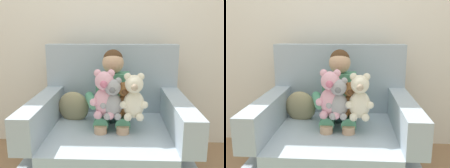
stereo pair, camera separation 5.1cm
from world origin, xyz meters
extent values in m
cube|color=silver|center=(0.00, 0.70, 1.30)|extent=(6.00, 0.10, 2.60)
cube|color=#9EADBC|center=(0.00, 0.00, 0.15)|extent=(1.14, 0.98, 0.30)
cube|color=#A6B6C6|center=(0.00, -0.07, 0.36)|extent=(0.86, 0.84, 0.12)
cube|color=#9EADBC|center=(0.00, 0.42, 0.72)|extent=(1.14, 0.14, 0.60)
cube|color=#9EADBC|center=(-0.50, -0.07, 0.54)|extent=(0.14, 0.84, 0.24)
cube|color=#9EADBC|center=(0.50, -0.07, 0.54)|extent=(0.14, 0.84, 0.24)
cube|color=#4C9370|center=(0.02, 0.15, 0.64)|extent=(0.26, 0.16, 0.34)
sphere|color=tan|center=(0.02, 0.15, 0.89)|extent=(0.17, 0.17, 0.17)
sphere|color=#472D19|center=(0.02, 0.16, 0.92)|extent=(0.16, 0.16, 0.16)
cylinder|color=#4C9370|center=(-0.06, 0.02, 0.47)|extent=(0.11, 0.26, 0.11)
cylinder|color=tan|center=(-0.06, -0.11, 0.32)|extent=(0.09, 0.09, 0.30)
cylinder|color=#4C9370|center=(0.10, 0.02, 0.47)|extent=(0.11, 0.26, 0.11)
cylinder|color=tan|center=(0.10, -0.11, 0.32)|extent=(0.09, 0.09, 0.30)
cylinder|color=#4C9370|center=(-0.14, 0.03, 0.62)|extent=(0.13, 0.27, 0.07)
cylinder|color=#4C9370|center=(0.18, 0.03, 0.62)|extent=(0.13, 0.27, 0.07)
ellipsoid|color=silver|center=(0.17, -0.09, 0.63)|extent=(0.15, 0.13, 0.20)
sphere|color=silver|center=(0.17, -0.10, 0.78)|extent=(0.13, 0.13, 0.13)
sphere|color=tan|center=(0.17, -0.16, 0.77)|extent=(0.05, 0.05, 0.05)
sphere|color=silver|center=(0.13, -0.09, 0.83)|extent=(0.05, 0.05, 0.05)
sphere|color=silver|center=(0.10, -0.12, 0.64)|extent=(0.05, 0.05, 0.05)
sphere|color=silver|center=(0.13, -0.14, 0.55)|extent=(0.06, 0.06, 0.06)
sphere|color=silver|center=(0.22, -0.09, 0.83)|extent=(0.05, 0.05, 0.05)
sphere|color=silver|center=(0.25, -0.12, 0.64)|extent=(0.05, 0.05, 0.05)
sphere|color=silver|center=(0.22, -0.14, 0.55)|extent=(0.06, 0.06, 0.06)
ellipsoid|color=brown|center=(0.11, -0.04, 0.61)|extent=(0.12, 0.10, 0.16)
sphere|color=brown|center=(0.11, -0.05, 0.73)|extent=(0.10, 0.10, 0.10)
sphere|color=#4C2D19|center=(0.11, -0.09, 0.72)|extent=(0.04, 0.04, 0.04)
sphere|color=brown|center=(0.07, -0.04, 0.77)|extent=(0.04, 0.04, 0.04)
sphere|color=brown|center=(0.05, -0.07, 0.62)|extent=(0.04, 0.04, 0.04)
sphere|color=brown|center=(0.07, -0.08, 0.55)|extent=(0.05, 0.05, 0.05)
sphere|color=brown|center=(0.14, -0.04, 0.77)|extent=(0.04, 0.04, 0.04)
sphere|color=brown|center=(0.17, -0.07, 0.62)|extent=(0.04, 0.04, 0.04)
sphere|color=brown|center=(0.14, -0.08, 0.55)|extent=(0.05, 0.05, 0.05)
ellipsoid|color=#9E9EA3|center=(0.02, -0.08, 0.62)|extent=(0.14, 0.12, 0.18)
sphere|color=#9E9EA3|center=(0.02, -0.09, 0.75)|extent=(0.12, 0.12, 0.12)
sphere|color=slate|center=(0.02, -0.14, 0.74)|extent=(0.04, 0.04, 0.04)
sphere|color=#9E9EA3|center=(-0.02, -0.08, 0.80)|extent=(0.05, 0.05, 0.05)
sphere|color=#9E9EA3|center=(-0.04, -0.11, 0.63)|extent=(0.05, 0.05, 0.05)
sphere|color=#9E9EA3|center=(-0.01, -0.13, 0.55)|extent=(0.05, 0.05, 0.05)
sphere|color=#9E9EA3|center=(0.07, -0.08, 0.80)|extent=(0.05, 0.05, 0.05)
sphere|color=#9E9EA3|center=(0.09, -0.11, 0.63)|extent=(0.05, 0.05, 0.05)
sphere|color=#9E9EA3|center=(0.06, -0.13, 0.55)|extent=(0.05, 0.05, 0.05)
ellipsoid|color=#EAA8BC|center=(-0.04, -0.05, 0.63)|extent=(0.16, 0.14, 0.21)
sphere|color=#EAA8BC|center=(-0.04, -0.07, 0.79)|extent=(0.14, 0.14, 0.14)
sphere|color=#CC6684|center=(-0.04, -0.13, 0.78)|extent=(0.05, 0.05, 0.05)
sphere|color=#EAA8BC|center=(-0.08, -0.06, 0.85)|extent=(0.05, 0.05, 0.05)
sphere|color=#EAA8BC|center=(-0.11, -0.09, 0.64)|extent=(0.05, 0.05, 0.05)
sphere|color=#EAA8BC|center=(-0.08, -0.11, 0.55)|extent=(0.06, 0.06, 0.06)
sphere|color=#EAA8BC|center=(0.01, -0.06, 0.85)|extent=(0.05, 0.05, 0.05)
sphere|color=#EAA8BC|center=(0.04, -0.09, 0.64)|extent=(0.05, 0.05, 0.05)
sphere|color=#EAA8BC|center=(0.01, -0.11, 0.55)|extent=(0.06, 0.06, 0.06)
ellipsoid|color=#998C66|center=(-0.31, 0.18, 0.52)|extent=(0.28, 0.16, 0.26)
camera|label=1|loc=(0.09, -1.81, 1.16)|focal=40.48mm
camera|label=2|loc=(0.14, -1.81, 1.16)|focal=40.48mm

